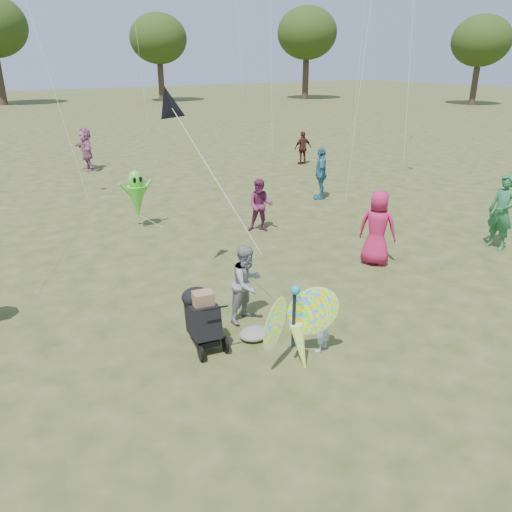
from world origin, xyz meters
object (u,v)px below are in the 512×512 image
at_px(jogging_stroller, 202,315).
at_px(butterfly_kite, 297,327).
at_px(crowd_a, 377,228).
at_px(child_girl, 323,325).
at_px(crowd_c, 321,173).
at_px(crowd_e, 260,205).
at_px(crowd_j, 86,149).
at_px(alien_kite, 137,196).
at_px(crowd_h, 303,148).
at_px(crowd_f, 502,212).
at_px(adult_man, 247,284).

relative_size(jogging_stroller, butterfly_kite, 0.63).
relative_size(crowd_a, jogging_stroller, 1.68).
height_order(child_girl, jogging_stroller, jogging_stroller).
relative_size(crowd_c, crowd_e, 1.19).
bearing_deg(crowd_a, crowd_j, -21.43).
xyz_separation_m(crowd_a, alien_kite, (-3.94, 5.81, 0.05)).
bearing_deg(crowd_h, crowd_e, 51.95).
distance_m(crowd_e, crowd_f, 6.48).
bearing_deg(crowd_c, jogging_stroller, -12.06).
distance_m(crowd_c, crowd_j, 11.08).
bearing_deg(crowd_a, adult_man, 67.33).
bearing_deg(crowd_j, child_girl, -3.04).
bearing_deg(alien_kite, jogging_stroller, -101.37).
bearing_deg(crowd_e, crowd_c, 62.65).
xyz_separation_m(crowd_c, alien_kite, (-6.68, 0.33, 0.05)).
bearing_deg(jogging_stroller, butterfly_kite, -41.10).
xyz_separation_m(crowd_j, alien_kite, (-0.98, -9.17, 0.02)).
relative_size(crowd_a, alien_kite, 1.06).
height_order(crowd_e, crowd_f, crowd_f).
bearing_deg(crowd_a, alien_kite, 1.55).
xyz_separation_m(crowd_e, jogging_stroller, (-4.30, -4.73, -0.16)).
bearing_deg(crowd_j, crowd_h, 64.18).
relative_size(crowd_a, crowd_h, 1.20).
bearing_deg(crowd_c, crowd_f, 45.67).
distance_m(crowd_j, jogging_stroller, 16.28).
relative_size(child_girl, crowd_h, 0.65).
xyz_separation_m(crowd_c, crowd_e, (-3.77, -1.86, -0.15)).
distance_m(crowd_e, jogging_stroller, 6.40).
xyz_separation_m(child_girl, crowd_j, (0.69, 17.35, 0.45)).
height_order(adult_man, jogging_stroller, adult_man).
height_order(child_girl, butterfly_kite, butterfly_kite).
xyz_separation_m(crowd_a, butterfly_kite, (-4.28, -2.46, -0.23)).
xyz_separation_m(child_girl, jogging_stroller, (-1.68, 1.25, 0.11)).
bearing_deg(crowd_j, crowd_c, 30.18).
height_order(crowd_a, jogging_stroller, crowd_a).
bearing_deg(butterfly_kite, alien_kite, 87.66).
height_order(child_girl, crowd_f, crowd_f).
bearing_deg(child_girl, adult_man, -94.29).
height_order(adult_man, butterfly_kite, adult_man).
height_order(crowd_h, crowd_j, crowd_j).
xyz_separation_m(crowd_c, butterfly_kite, (-7.02, -7.93, -0.23)).
bearing_deg(adult_man, butterfly_kite, -111.91).
bearing_deg(butterfly_kite, crowd_a, 29.85).
height_order(crowd_j, alien_kite, crowd_j).
bearing_deg(crowd_h, alien_kite, 33.03).
bearing_deg(crowd_h, adult_man, 55.01).
distance_m(butterfly_kite, alien_kite, 8.27).
relative_size(child_girl, crowd_c, 0.54).
bearing_deg(crowd_h, crowd_f, 84.52).
distance_m(child_girl, crowd_h, 16.33).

